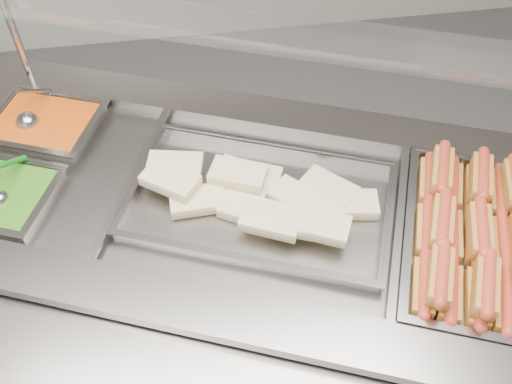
{
  "coord_description": "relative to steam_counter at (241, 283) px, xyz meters",
  "views": [
    {
      "loc": [
        -0.06,
        -0.7,
        2.12
      ],
      "look_at": [
        0.09,
        0.3,
        0.95
      ],
      "focal_mm": 40.0,
      "sensor_mm": 36.0,
      "label": 1
    }
  ],
  "objects": [
    {
      "name": "pan_hotdogs",
      "position": [
        0.6,
        -0.24,
        0.42
      ],
      "size": [
        0.54,
        0.66,
        0.1
      ],
      "color": "gray",
      "rests_on": "steam_counter"
    },
    {
      "name": "tortilla_wraps",
      "position": [
        0.06,
        -0.01,
        0.47
      ],
      "size": [
        0.65,
        0.4,
        0.07
      ],
      "color": "#CCB988",
      "rests_on": "pan_wraps"
    },
    {
      "name": "steam_counter",
      "position": [
        0.0,
        0.0,
        0.0
      ],
      "size": [
        2.12,
        1.52,
        0.93
      ],
      "color": "slate",
      "rests_on": "ground"
    },
    {
      "name": "sneeze_guard",
      "position": [
        0.08,
        0.21,
        0.84
      ],
      "size": [
        1.69,
        0.92,
        0.45
      ],
      "color": "silver",
      "rests_on": "steam_counter"
    },
    {
      "name": "serving_spoon",
      "position": [
        -0.65,
        0.09,
        0.47
      ],
      "size": [
        0.09,
        0.18,
        0.14
      ],
      "color": "#A4A4A9",
      "rests_on": "pan_peas"
    },
    {
      "name": "tray_rail",
      "position": [
        -0.2,
        -0.49,
        0.41
      ],
      "size": [
        1.82,
        1.02,
        0.05
      ],
      "color": "gray",
      "rests_on": "steam_counter"
    },
    {
      "name": "hotdogs_in_buns",
      "position": [
        0.58,
        -0.23,
        0.48
      ],
      "size": [
        0.44,
        0.58,
        0.12
      ],
      "color": "brown",
      "rests_on": "pan_hotdogs"
    },
    {
      "name": "ladle",
      "position": [
        -0.6,
        0.39,
        0.47
      ],
      "size": [
        0.1,
        0.19,
        0.16
      ],
      "color": "#A4A4A9",
      "rests_on": "pan_beans"
    },
    {
      "name": "pan_wraps",
      "position": [
        0.06,
        -0.02,
        0.44
      ],
      "size": [
        0.8,
        0.65,
        0.07
      ],
      "color": "gray",
      "rests_on": "steam_counter"
    },
    {
      "name": "pan_beans",
      "position": [
        -0.56,
        0.39,
        0.42
      ],
      "size": [
        0.38,
        0.35,
        0.1
      ],
      "color": "gray",
      "rests_on": "steam_counter"
    }
  ]
}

